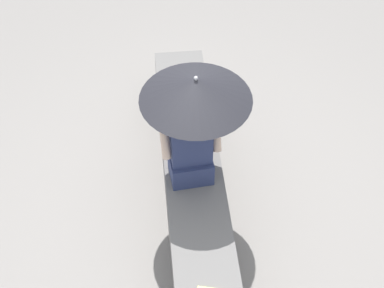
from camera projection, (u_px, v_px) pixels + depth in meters
name	position (u px, v px, depth m)	size (l,w,h in m)	color
ground_plane	(193.00, 204.00, 5.11)	(14.00, 14.00, 0.00)	gray
stone_bench	(193.00, 187.00, 4.93)	(3.15, 0.48, 0.49)	slate
person_seated	(191.00, 144.00, 4.42)	(0.31, 0.49, 0.90)	navy
parasol	(196.00, 90.00, 4.12)	(0.85, 0.85, 1.00)	#B7B7BC
handbag_black	(182.00, 126.00, 4.90)	(0.27, 0.20, 0.27)	#B2333D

